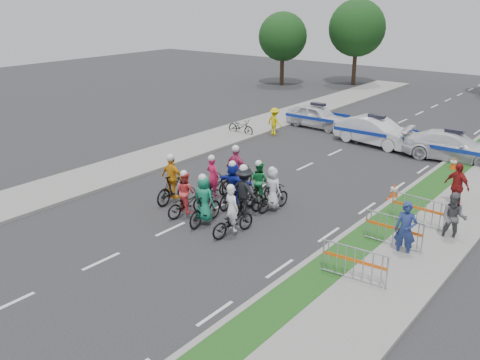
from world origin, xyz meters
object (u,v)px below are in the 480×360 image
Objects in this scene: rider_5 at (234,188)px; spectator_1 at (454,218)px; rider_7 at (273,193)px; rider_2 at (186,199)px; police_car_1 at (375,131)px; parked_bike at (241,127)px; marshal_hiviz at (275,121)px; tree_3 at (357,28)px; rider_9 at (237,174)px; cone_1 at (453,164)px; rider_1 at (205,205)px; barrier_2 at (418,212)px; rider_0 at (232,218)px; tree_0 at (283,37)px; spectator_2 at (457,186)px; rider_4 at (245,197)px; spectator_0 at (405,230)px; rider_3 at (173,184)px; police_car_2 at (453,146)px; cone_0 at (394,191)px; rider_8 at (259,187)px; rider_6 at (213,185)px; police_car_0 at (318,116)px; barrier_0 at (354,265)px.

spectator_1 is (7.58, 2.02, 0.07)m from rider_5.
rider_2 is at bearing 54.63° from rider_7.
parked_bike is at bearing 120.65° from police_car_1.
tree_3 is (-4.44, 18.92, 4.10)m from marshal_hiviz.
rider_9 is 10.37m from cone_1.
rider_1 is 1.05× the size of rider_2.
barrier_2 is (5.75, -9.16, -0.19)m from police_car_1.
tree_3 is at bearing -77.49° from rider_1.
tree_0 reaches higher than rider_0.
spectator_1 is at bearing -173.41° from rider_9.
spectator_1 is 0.95× the size of spectator_2.
rider_4 is at bearing -169.60° from spectator_1.
spectator_0 is at bearing 172.49° from rider_9.
rider_7 is at bearing -120.01° from rider_1.
rider_0 is 4.10m from rider_9.
rider_3 is 1.01× the size of barrier_2.
spectator_0 is (2.08, -11.38, 0.22)m from police_car_2.
spectator_0 reaches higher than rider_2.
cone_0 is 0.40× the size of parked_bike.
rider_4 is 5.86m from spectator_0.
rider_9 is 2.91× the size of cone_1.
rider_1 reaches higher than spectator_0.
spectator_1 is (6.69, 2.49, 0.08)m from rider_4.
spectator_2 is (6.21, 4.14, 0.24)m from rider_8.
rider_6 is at bearing -127.04° from spectator_2.
marshal_hiviz is (-6.54, 12.08, 0.18)m from rider_0.
rider_5 is at bearing -158.63° from police_car_0.
police_car_0 is 16.19m from tree_0.
spectator_2 is (7.86, 4.96, 0.29)m from rider_6.
rider_6 is at bearing -177.75° from spectator_1.
rider_6 reaches higher than barrier_2.
police_car_1 is 10.82m from barrier_2.
parked_bike is at bearing -51.02° from rider_9.
rider_1 reaches higher than rider_0.
spectator_2 is 0.29× the size of tree_0.
police_car_2 is 2.62× the size of spectator_2.
spectator_0 is at bearing 78.27° from barrier_0.
rider_7 is (1.19, 2.53, -0.05)m from rider_1.
rider_9 is at bearing -149.43° from cone_0.
parked_bike is at bearing -46.15° from rider_4.
spectator_0 is at bearing 179.32° from rider_5.
police_car_1 is at bearing -96.10° from rider_1.
rider_4 is 1.13× the size of spectator_2.
tree_3 is at bearing 119.79° from cone_0.
police_car_1 is at bearing 79.61° from police_car_2.
cone_0 is at bearing -128.86° from rider_1.
spectator_0 is 0.25× the size of tree_3.
rider_1 is at bearing -124.04° from cone_0.
tree_3 reaches higher than rider_7.
rider_0 is 5.61m from spectator_0.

